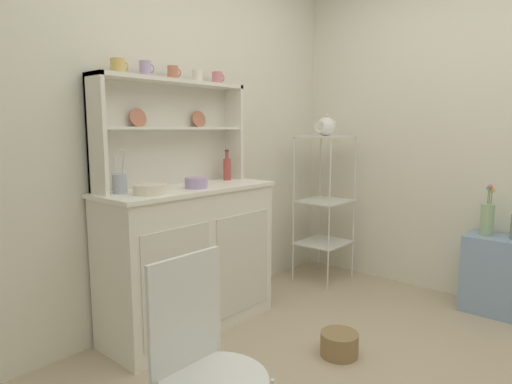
# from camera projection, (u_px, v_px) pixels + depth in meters

# --- Properties ---
(wall_back) EXTENTS (3.84, 0.05, 2.50)m
(wall_back) POSITION_uv_depth(u_px,v_px,m) (173.00, 131.00, 2.87)
(wall_back) COLOR silver
(wall_back) RESTS_ON ground
(wall_right) EXTENTS (0.05, 3.84, 2.50)m
(wall_right) POSITION_uv_depth(u_px,v_px,m) (507.00, 131.00, 3.03)
(wall_right) COLOR silver
(wall_right) RESTS_ON ground
(hutch_cabinet) EXTENTS (1.15, 0.45, 0.91)m
(hutch_cabinet) POSITION_uv_depth(u_px,v_px,m) (190.00, 257.00, 2.75)
(hutch_cabinet) COLOR white
(hutch_cabinet) RESTS_ON ground
(hutch_shelf_unit) EXTENTS (1.07, 0.18, 0.65)m
(hutch_shelf_unit) POSITION_uv_depth(u_px,v_px,m) (170.00, 124.00, 2.73)
(hutch_shelf_unit) COLOR silver
(hutch_shelf_unit) RESTS_ON hutch_cabinet
(bakers_rack) EXTENTS (0.41, 0.36, 1.21)m
(bakers_rack) POSITION_uv_depth(u_px,v_px,m) (324.00, 193.00, 3.60)
(bakers_rack) COLOR silver
(bakers_rack) RESTS_ON ground
(side_shelf_blue) EXTENTS (0.28, 0.48, 0.54)m
(side_shelf_blue) POSITION_uv_depth(u_px,v_px,m) (502.00, 276.00, 2.98)
(side_shelf_blue) COLOR #849EBC
(side_shelf_blue) RESTS_ON ground
(wire_chair) EXTENTS (0.36, 0.36, 0.85)m
(wire_chair) POSITION_uv_depth(u_px,v_px,m) (202.00, 357.00, 1.45)
(wire_chair) COLOR white
(wire_chair) RESTS_ON ground
(floor_basket) EXTENTS (0.21, 0.21, 0.13)m
(floor_basket) POSITION_uv_depth(u_px,v_px,m) (339.00, 344.00, 2.45)
(floor_basket) COLOR #93754C
(floor_basket) RESTS_ON ground
(cup_gold_0) EXTENTS (0.09, 0.08, 0.08)m
(cup_gold_0) POSITION_uv_depth(u_px,v_px,m) (118.00, 66.00, 2.38)
(cup_gold_0) COLOR #DBB760
(cup_gold_0) RESTS_ON hutch_shelf_unit
(cup_lilac_1) EXTENTS (0.08, 0.07, 0.09)m
(cup_lilac_1) POSITION_uv_depth(u_px,v_px,m) (146.00, 69.00, 2.51)
(cup_lilac_1) COLOR #B79ECC
(cup_lilac_1) RESTS_ON hutch_shelf_unit
(cup_terracotta_2) EXTENTS (0.08, 0.07, 0.08)m
(cup_terracotta_2) POSITION_uv_depth(u_px,v_px,m) (173.00, 73.00, 2.66)
(cup_terracotta_2) COLOR #C67556
(cup_terracotta_2) RESTS_ON hutch_shelf_unit
(cup_cream_3) EXTENTS (0.08, 0.07, 0.08)m
(cup_cream_3) POSITION_uv_depth(u_px,v_px,m) (198.00, 76.00, 2.81)
(cup_cream_3) COLOR silver
(cup_cream_3) RESTS_ON hutch_shelf_unit
(cup_rose_4) EXTENTS (0.08, 0.07, 0.08)m
(cup_rose_4) POSITION_uv_depth(u_px,v_px,m) (217.00, 78.00, 2.94)
(cup_rose_4) COLOR #D17A84
(cup_rose_4) RESTS_ON hutch_shelf_unit
(bowl_mixing_large) EXTENTS (0.18, 0.18, 0.05)m
(bowl_mixing_large) POSITION_uv_depth(u_px,v_px,m) (150.00, 189.00, 2.38)
(bowl_mixing_large) COLOR silver
(bowl_mixing_large) RESTS_ON hutch_cabinet
(bowl_floral_medium) EXTENTS (0.14, 0.14, 0.06)m
(bowl_floral_medium) POSITION_uv_depth(u_px,v_px,m) (196.00, 183.00, 2.63)
(bowl_floral_medium) COLOR #B79ECC
(bowl_floral_medium) RESTS_ON hutch_cabinet
(jam_bottle) EXTENTS (0.05, 0.05, 0.21)m
(jam_bottle) POSITION_uv_depth(u_px,v_px,m) (227.00, 168.00, 3.04)
(jam_bottle) COLOR #B74C47
(jam_bottle) RESTS_ON hutch_cabinet
(utensil_jar) EXTENTS (0.08, 0.08, 0.24)m
(utensil_jar) POSITION_uv_depth(u_px,v_px,m) (120.00, 183.00, 2.41)
(utensil_jar) COLOR #B2B7C6
(utensil_jar) RESTS_ON hutch_cabinet
(porcelain_teapot) EXTENTS (0.24, 0.15, 0.17)m
(porcelain_teapot) POSITION_uv_depth(u_px,v_px,m) (326.00, 126.00, 3.52)
(porcelain_teapot) COLOR white
(porcelain_teapot) RESTS_ON bakers_rack
(flower_vase) EXTENTS (0.09, 0.09, 0.36)m
(flower_vase) POSITION_uv_depth(u_px,v_px,m) (487.00, 217.00, 3.00)
(flower_vase) COLOR #9EB78E
(flower_vase) RESTS_ON side_shelf_blue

